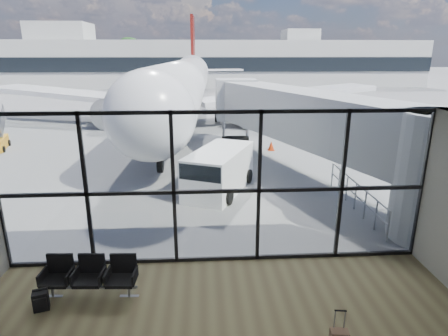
{
  "coord_description": "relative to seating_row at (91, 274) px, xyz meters",
  "views": [
    {
      "loc": [
        -0.39,
        -9.88,
        5.94
      ],
      "look_at": [
        0.39,
        3.0,
        1.96
      ],
      "focal_mm": 30.0,
      "sensor_mm": 36.0,
      "label": 1
    }
  ],
  "objects": [
    {
      "name": "ground",
      "position": [
        3.27,
        41.43,
        -0.58
      ],
      "size": [
        220.0,
        220.0,
        0.0
      ],
      "primitive_type": "plane",
      "color": "slate",
      "rests_on": "ground"
    },
    {
      "name": "lounge_shell",
      "position": [
        3.27,
        -3.37,
        2.07
      ],
      "size": [
        12.02,
        8.01,
        4.51
      ],
      "color": "brown",
      "rests_on": "ground"
    },
    {
      "name": "glass_curtain_wall",
      "position": [
        3.27,
        1.43,
        1.67
      ],
      "size": [
        12.1,
        0.12,
        4.5
      ],
      "color": "white",
      "rests_on": "ground"
    },
    {
      "name": "jet_bridge",
      "position": [
        8.17,
        8.5,
        2.18
      ],
      "size": [
        8.0,
        16.5,
        4.33
      ],
      "color": "gray",
      "rests_on": "ground"
    },
    {
      "name": "apron_railing",
      "position": [
        8.87,
        4.93,
        0.14
      ],
      "size": [
        0.06,
        5.46,
        1.11
      ],
      "color": "gray",
      "rests_on": "ground"
    },
    {
      "name": "far_terminal",
      "position": [
        2.68,
        63.4,
        3.63
      ],
      "size": [
        80.0,
        12.2,
        11.0
      ],
      "color": "#A2A29E",
      "rests_on": "ground"
    },
    {
      "name": "tree_1",
      "position": [
        -35.73,
        73.43,
        4.67
      ],
      "size": [
        5.61,
        5.61,
        8.07
      ],
      "color": "#382619",
      "rests_on": "ground"
    },
    {
      "name": "tree_2",
      "position": [
        -29.73,
        73.43,
        5.29
      ],
      "size": [
        6.27,
        6.27,
        9.03
      ],
      "color": "#382619",
      "rests_on": "ground"
    },
    {
      "name": "tree_3",
      "position": [
        -23.73,
        73.43,
        4.05
      ],
      "size": [
        4.95,
        4.95,
        7.12
      ],
      "color": "#382619",
      "rests_on": "ground"
    },
    {
      "name": "tree_4",
      "position": [
        -17.73,
        73.43,
        4.67
      ],
      "size": [
        5.61,
        5.61,
        8.07
      ],
      "color": "#382619",
      "rests_on": "ground"
    },
    {
      "name": "tree_5",
      "position": [
        -11.73,
        73.43,
        5.29
      ],
      "size": [
        6.27,
        6.27,
        9.03
      ],
      "color": "#382619",
      "rests_on": "ground"
    },
    {
      "name": "seating_row",
      "position": [
        0.0,
        0.0,
        0.0
      ],
      "size": [
        2.37,
        0.78,
        1.05
      ],
      "rotation": [
        0.0,
        0.0,
        -0.06
      ],
      "color": "gray",
      "rests_on": "ground"
    },
    {
      "name": "backpack",
      "position": [
        -1.04,
        -0.6,
        -0.33
      ],
      "size": [
        0.4,
        0.39,
        0.53
      ],
      "rotation": [
        0.0,
        0.0,
        0.29
      ],
      "color": "black",
      "rests_on": "ground"
    },
    {
      "name": "airliner",
      "position": [
        1.28,
        25.96,
        2.64
      ],
      "size": [
        35.5,
        41.11,
        10.59
      ],
      "rotation": [
        0.0,
        0.0,
        -0.04
      ],
      "color": "silver",
      "rests_on": "ground"
    },
    {
      "name": "service_van",
      "position": [
        3.58,
        7.27,
        0.38
      ],
      "size": [
        3.45,
        4.7,
        1.87
      ],
      "rotation": [
        0.0,
        0.0,
        -0.41
      ],
      "color": "white",
      "rests_on": "ground"
    },
    {
      "name": "belt_loader",
      "position": [
        -4.07,
        25.46,
        0.08
      ],
      "size": [
        2.77,
        4.48,
        1.96
      ],
      "rotation": [
        0.0,
        0.0,
        0.34
      ],
      "color": "black",
      "rests_on": "ground"
    },
    {
      "name": "traffic_cone_a",
      "position": [
        4.21,
        15.82,
        -0.31
      ],
      "size": [
        0.4,
        0.4,
        0.57
      ],
      "color": "orange",
      "rests_on": "ground"
    },
    {
      "name": "traffic_cone_b",
      "position": [
        7.27,
        14.41,
        -0.3
      ],
      "size": [
        0.42,
        0.42,
        0.6
      ],
      "color": "red",
      "rests_on": "ground"
    }
  ]
}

